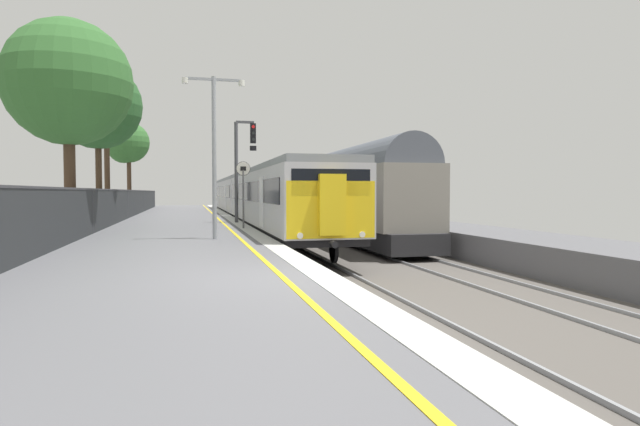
{
  "coord_description": "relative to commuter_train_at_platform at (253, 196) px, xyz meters",
  "views": [
    {
      "loc": [
        -1.98,
        -9.58,
        1.54
      ],
      "look_at": [
        1.78,
        5.85,
        0.92
      ],
      "focal_mm": 30.28,
      "sensor_mm": 36.0,
      "label": 1
    }
  ],
  "objects": [
    {
      "name": "ground",
      "position": [
        0.54,
        -25.89,
        -1.88
      ],
      "size": [
        17.4,
        110.0,
        1.21
      ],
      "color": "slate"
    },
    {
      "name": "commuter_train_at_platform",
      "position": [
        0.0,
        0.0,
        0.0
      ],
      "size": [
        2.83,
        40.8,
        3.81
      ],
      "color": "#B7B7BC",
      "rests_on": "ground"
    },
    {
      "name": "freight_train_adjacent_track",
      "position": [
        4.0,
        10.62,
        0.32
      ],
      "size": [
        2.6,
        56.54,
        4.72
      ],
      "color": "#232326",
      "rests_on": "ground"
    },
    {
      "name": "signal_gantry",
      "position": [
        -1.48,
        -8.1,
        1.92
      ],
      "size": [
        1.1,
        0.24,
        5.11
      ],
      "color": "#47474C",
      "rests_on": "ground"
    },
    {
      "name": "speed_limit_sign",
      "position": [
        -1.85,
        -12.65,
        0.53
      ],
      "size": [
        0.59,
        0.08,
        2.82
      ],
      "color": "#59595B",
      "rests_on": "ground"
    },
    {
      "name": "platform_lamp_mid",
      "position": [
        -3.26,
        -17.53,
        1.88
      ],
      "size": [
        2.0,
        0.2,
        5.29
      ],
      "color": "#93999E",
      "rests_on": "ground"
    },
    {
      "name": "background_tree_left",
      "position": [
        -8.8,
        -0.67,
        4.76
      ],
      "size": [
        3.27,
        3.27,
        7.79
      ],
      "color": "#473323",
      "rests_on": "ground"
    },
    {
      "name": "background_tree_centre",
      "position": [
        -9.09,
        12.66,
        4.29
      ],
      "size": [
        3.42,
        3.42,
        7.44
      ],
      "color": "#473323",
      "rests_on": "ground"
    },
    {
      "name": "background_tree_right",
      "position": [
        -8.23,
        -14.61,
        4.03
      ],
      "size": [
        4.46,
        4.46,
        7.67
      ],
      "color": "#473323",
      "rests_on": "ground"
    },
    {
      "name": "background_tree_back",
      "position": [
        -8.14,
        -8.32,
        4.2
      ],
      "size": [
        4.05,
        4.05,
        7.61
      ],
      "color": "#473323",
      "rests_on": "ground"
    }
  ]
}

